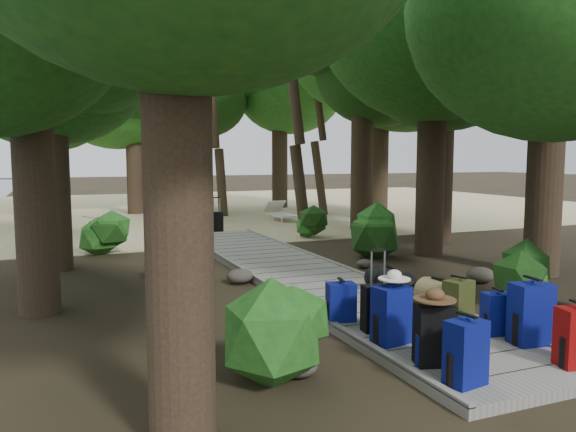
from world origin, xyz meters
name	(u,v)px	position (x,y,z in m)	size (l,w,h in m)	color
ground	(321,288)	(0.00, 0.00, 0.00)	(120.00, 120.00, 0.00)	#312618
sand_beach	(162,209)	(0.00, 16.00, 0.01)	(40.00, 22.00, 0.02)	#CDBE8A
boardwalk	(299,273)	(0.00, 1.00, 0.06)	(2.00, 12.00, 0.12)	gray
backpack_left_a	(466,349)	(-0.69, -4.57, 0.47)	(0.37, 0.26, 0.69)	navy
backpack_left_b	(434,331)	(-0.64, -4.02, 0.47)	(0.38, 0.27, 0.71)	black
backpack_left_c	(391,312)	(-0.68, -3.28, 0.49)	(0.40, 0.29, 0.74)	navy
backpack_left_d	(341,300)	(-0.80, -2.25, 0.40)	(0.37, 0.26, 0.56)	navy
backpack_right_b	(531,310)	(0.80, -3.91, 0.51)	(0.44, 0.31, 0.79)	navy
backpack_right_c	(497,311)	(0.69, -3.48, 0.40)	(0.33, 0.24, 0.57)	navy
backpack_right_d	(458,297)	(0.72, -2.73, 0.40)	(0.37, 0.27, 0.57)	#3C3E1A
duffel_right_khaki	(440,295)	(0.75, -2.30, 0.33)	(0.42, 0.62, 0.42)	brown
duffel_right_black	(390,281)	(0.61, -1.26, 0.32)	(0.41, 0.65, 0.41)	black
suitcase_on_boardwalk	(377,308)	(-0.59, -2.82, 0.41)	(0.37, 0.21, 0.58)	black
lone_suitcase_on_sand	(217,222)	(0.22, 7.72, 0.32)	(0.39, 0.22, 0.61)	black
hat_brown	(435,294)	(-0.69, -4.08, 0.89)	(0.43, 0.43, 0.13)	#51351E
hat_white	(394,274)	(-0.63, -3.24, 0.93)	(0.37, 0.37, 0.12)	silver
kayak	(97,224)	(-3.12, 9.66, 0.19)	(0.74, 3.39, 0.34)	red
sun_lounger	(283,211)	(3.20, 9.80, 0.36)	(0.67, 2.09, 0.67)	silver
tree_right_b	(552,22)	(4.42, -0.64, 4.77)	(5.34, 5.34, 9.54)	black
tree_right_c	(434,51)	(3.79, 2.07, 4.65)	(5.38, 5.38, 9.31)	black
tree_right_d	(443,39)	(5.37, 3.83, 5.37)	(5.86, 5.86, 10.74)	black
tree_right_e	(363,73)	(4.63, 6.73, 4.85)	(5.39, 5.39, 9.70)	black
tree_right_f	(380,79)	(6.54, 8.84, 5.05)	(5.65, 5.65, 10.10)	black
tree_left_b	(27,24)	(-4.51, 0.11, 4.12)	(4.58, 4.58, 8.24)	black
tree_left_c	(51,73)	(-4.24, 3.45, 3.91)	(4.50, 4.50, 7.83)	black
tree_back_a	(132,101)	(-1.34, 14.41, 4.47)	(5.16, 5.16, 8.93)	black
tree_back_b	(198,107)	(1.65, 15.98, 4.47)	(5.01, 5.01, 8.94)	black
tree_back_c	(280,94)	(5.10, 14.91, 5.06)	(5.63, 5.63, 10.13)	black
tree_back_d	(24,96)	(-5.22, 14.46, 4.50)	(5.40, 5.40, 9.01)	black
palm_right_a	(306,99)	(2.50, 6.23, 3.94)	(4.62, 4.62, 7.87)	#144011
palm_right_b	(321,104)	(5.49, 11.48, 4.36)	(4.51, 4.51, 8.71)	#144011
palm_right_c	(227,114)	(1.95, 12.43, 3.91)	(4.92, 4.92, 7.82)	#144011
palm_left_a	(24,90)	(-4.86, 6.57, 3.89)	(4.89, 4.89, 7.77)	#144011
rock_left_a	(299,366)	(-1.96, -3.52, 0.11)	(0.41, 0.37, 0.22)	#4C473F
rock_left_b	(194,345)	(-2.79, -2.37, 0.09)	(0.32, 0.28, 0.17)	#4C473F
rock_left_c	(240,276)	(-1.22, 0.86, 0.13)	(0.48, 0.43, 0.27)	#4C473F
rock_left_d	(172,259)	(-1.99, 3.25, 0.09)	(0.33, 0.29, 0.18)	#4C473F
rock_right_b	(480,275)	(2.84, -0.75, 0.14)	(0.52, 0.47, 0.29)	#4C473F
rock_right_c	(365,264)	(1.58, 1.22, 0.09)	(0.34, 0.31, 0.19)	#4C473F
shrub_left_a	(275,330)	(-2.17, -3.40, 0.49)	(1.10, 1.10, 0.99)	#164C18
shrub_left_b	(174,259)	(-2.29, 1.44, 0.42)	(0.93, 0.93, 0.83)	#164C18
shrub_left_c	(106,233)	(-3.20, 4.89, 0.52)	(1.14, 1.14, 1.03)	#164C18
shrub_right_a	(522,277)	(2.41, -2.16, 0.43)	(0.96, 0.96, 0.86)	#164C18
shrub_right_b	(379,231)	(2.46, 2.11, 0.61)	(1.36, 1.36, 1.22)	#164C18
shrub_right_c	(308,223)	(2.28, 5.64, 0.42)	(0.94, 0.94, 0.85)	#164C18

